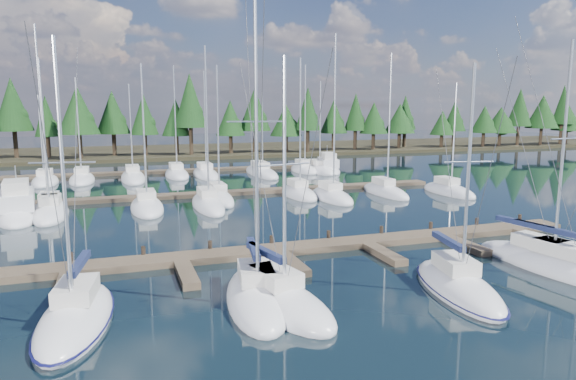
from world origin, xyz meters
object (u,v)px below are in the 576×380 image
object	(u,v)px
front_sailboat_1	(76,317)
motor_yacht_left	(18,210)
motor_yacht_right	(328,168)
main_dock	(279,253)
front_sailboat_3	(280,301)
front_sailboat_4	(458,286)
front_sailboat_6	(545,262)
front_sailboat_5	(570,270)
front_sailboat_2	(257,296)

from	to	relation	value
front_sailboat_1	motor_yacht_left	world-z (taller)	front_sailboat_1
motor_yacht_left	motor_yacht_right	world-z (taller)	motor_yacht_left
main_dock	motor_yacht_right	xyz separation A→B (m)	(19.16, 36.99, 0.28)
front_sailboat_3	motor_yacht_right	xyz separation A→B (m)	(21.63, 44.67, 0.21)
front_sailboat_4	motor_yacht_right	world-z (taller)	front_sailboat_4
front_sailboat_4	front_sailboat_6	xyz separation A→B (m)	(7.30, 1.74, 0.01)
main_dock	motor_yacht_right	bearing A→B (deg)	62.61
front_sailboat_3	front_sailboat_6	world-z (taller)	front_sailboat_6
front_sailboat_5	front_sailboat_6	size ratio (longest dim) A/B	1.13
front_sailboat_1	front_sailboat_2	distance (m)	7.92
front_sailboat_2	main_dock	bearing A→B (deg)	64.15
front_sailboat_1	front_sailboat_4	size ratio (longest dim) A/B	1.06
front_sailboat_1	front_sailboat_2	size ratio (longest dim) A/B	0.82
front_sailboat_4	front_sailboat_5	bearing A→B (deg)	1.26
front_sailboat_1	front_sailboat_5	size ratio (longest dim) A/B	0.83
front_sailboat_3	front_sailboat_4	world-z (taller)	front_sailboat_3
front_sailboat_4	motor_yacht_left	xyz separation A→B (m)	(-23.67, 26.53, 0.28)
front_sailboat_1	front_sailboat_5	xyz separation A→B (m)	(25.24, -1.89, 0.01)
main_dock	motor_yacht_right	world-z (taller)	motor_yacht_right
front_sailboat_4	front_sailboat_5	size ratio (longest dim) A/B	0.79
front_sailboat_3	front_sailboat_4	distance (m)	9.05
front_sailboat_6	motor_yacht_right	world-z (taller)	front_sailboat_6
front_sailboat_1	front_sailboat_3	world-z (taller)	front_sailboat_1
main_dock	front_sailboat_6	world-z (taller)	front_sailboat_6
front_sailboat_2	front_sailboat_5	size ratio (longest dim) A/B	1.02
motor_yacht_left	motor_yacht_right	distance (m)	41.09
main_dock	front_sailboat_4	size ratio (longest dim) A/B	3.69
main_dock	front_sailboat_2	size ratio (longest dim) A/B	2.86
main_dock	front_sailboat_6	distance (m)	15.49
front_sailboat_2	front_sailboat_4	world-z (taller)	front_sailboat_2
motor_yacht_right	front_sailboat_3	bearing A→B (deg)	-115.84
front_sailboat_1	front_sailboat_3	distance (m)	8.84
main_dock	motor_yacht_left	bearing A→B (deg)	133.98
motor_yacht_left	motor_yacht_right	bearing A→B (deg)	27.87
main_dock	front_sailboat_4	bearing A→B (deg)	-53.32
front_sailboat_2	front_sailboat_6	bearing A→B (deg)	-0.36
main_dock	motor_yacht_right	distance (m)	41.66
main_dock	front_sailboat_4	xyz separation A→B (m)	(6.52, -8.75, 0.07)
main_dock	front_sailboat_5	xyz separation A→B (m)	(13.99, -8.58, 0.08)
main_dock	front_sailboat_3	distance (m)	8.07
front_sailboat_1	front_sailboat_4	xyz separation A→B (m)	(17.77, -2.05, -0.00)
front_sailboat_3	front_sailboat_6	xyz separation A→B (m)	(16.28, 0.68, 0.01)
front_sailboat_3	front_sailboat_2	bearing A→B (deg)	138.10
front_sailboat_6	motor_yacht_right	size ratio (longest dim) A/B	1.46
front_sailboat_6	motor_yacht_left	size ratio (longest dim) A/B	1.28
main_dock	front_sailboat_6	xyz separation A→B (m)	(13.81, -7.00, 0.09)
front_sailboat_5	front_sailboat_3	bearing A→B (deg)	176.85
main_dock	front_sailboat_3	size ratio (longest dim) A/B	3.65
front_sailboat_2	motor_yacht_right	size ratio (longest dim) A/B	1.67
front_sailboat_4	motor_yacht_left	distance (m)	35.56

